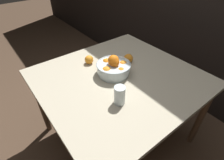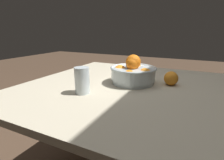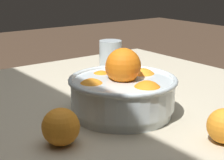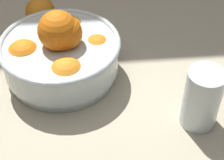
# 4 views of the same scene
# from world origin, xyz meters

# --- Properties ---
(dining_table) EXTENTS (1.10, 1.16, 0.73)m
(dining_table) POSITION_xyz_m (0.00, 0.00, 0.66)
(dining_table) COLOR #B7AD93
(dining_table) RESTS_ON ground_plane
(fruit_bowl) EXTENTS (0.26, 0.26, 0.16)m
(fruit_bowl) POSITION_xyz_m (-0.05, -0.01, 0.79)
(fruit_bowl) COLOR silver
(fruit_bowl) RESTS_ON dining_table
(juice_glass) EXTENTS (0.07, 0.07, 0.13)m
(juice_glass) POSITION_xyz_m (0.21, -0.18, 0.79)
(juice_glass) COLOR #F4A314
(juice_glass) RESTS_ON dining_table
(orange_loose_front) EXTENTS (0.08, 0.08, 0.08)m
(orange_loose_front) POSITION_xyz_m (-0.11, 0.19, 0.77)
(orange_loose_front) COLOR orange
(orange_loose_front) RESTS_ON dining_table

